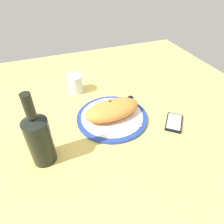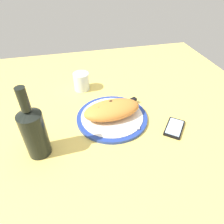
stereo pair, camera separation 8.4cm
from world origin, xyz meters
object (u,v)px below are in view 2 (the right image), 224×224
knife (123,105)px  smartphone (174,128)px  calzone (113,109)px  fork (122,128)px  plate (112,117)px  wine_bottle (34,131)px  water_glass (82,83)px

knife → smartphone: (16.38, -17.81, -1.51)cm
calzone → fork: (1.84, -8.35, -3.06)cm
plate → wine_bottle: wine_bottle is taller
smartphone → wine_bottle: bearing=179.8°
fork → water_glass: bearing=108.8°
plate → wine_bottle: 32.83cm
smartphone → wine_bottle: (-52.09, 0.23, 9.74)cm
water_glass → wine_bottle: size_ratio=0.33×
water_glass → wine_bottle: (-19.51, -38.19, 6.46)cm
plate → water_glass: 28.25cm
water_glass → wine_bottle: 43.37cm
knife → water_glass: (-16.21, 20.61, 1.77)cm
knife → smartphone: knife is taller
calzone → plate: bearing=-178.8°
fork → wine_bottle: (-31.33, -3.46, 8.53)cm
plate → fork: fork is taller
plate → smartphone: 25.94cm
knife → wine_bottle: 40.65cm
plate → fork: bearing=-75.1°
fork → knife: size_ratio=0.83×
calzone → knife: 8.93cm
plate → calzone: calzone is taller
plate → water_glass: water_glass is taller
knife → plate: bearing=-138.8°
smartphone → water_glass: 50.49cm
smartphone → water_glass: size_ratio=1.43×
knife → wine_bottle: bearing=-153.8°
plate → smartphone: (22.99, -12.03, -0.20)cm
calzone → knife: bearing=42.9°
calzone → smartphone: calzone is taller
plate → wine_bottle: bearing=-157.9°
smartphone → plate: bearing=152.4°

